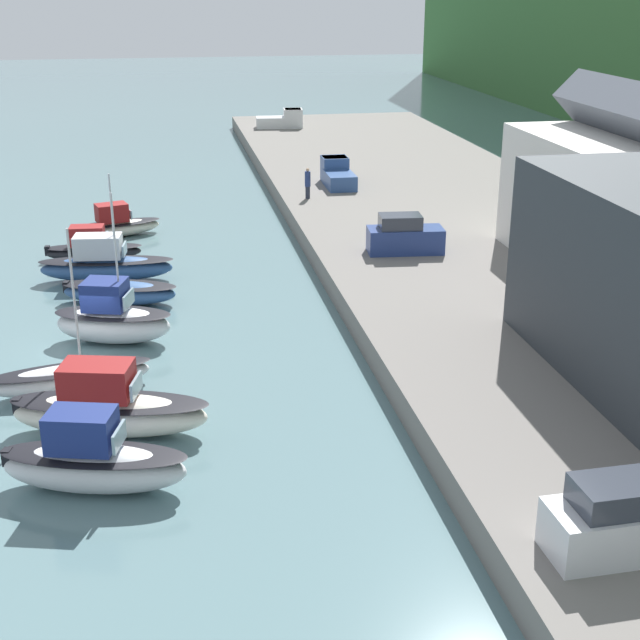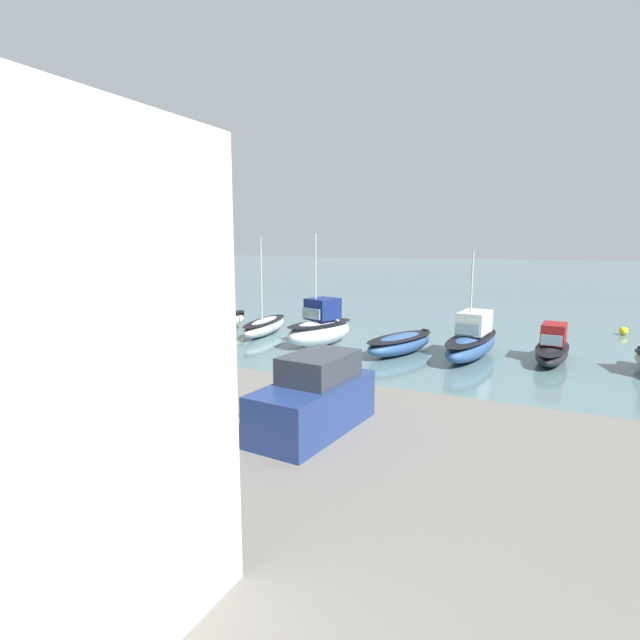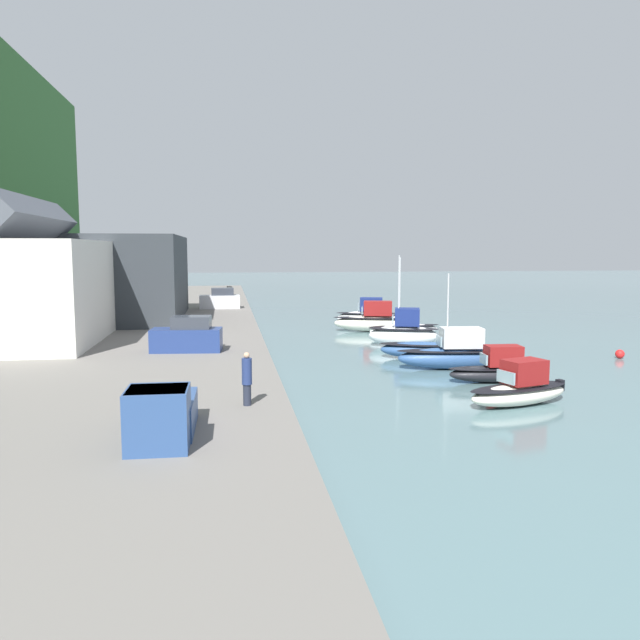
{
  "view_description": "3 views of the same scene",
  "coord_description": "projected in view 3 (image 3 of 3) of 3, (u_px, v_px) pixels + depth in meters",
  "views": [
    {
      "loc": [
        38.39,
        3.64,
        15.63
      ],
      "look_at": [
        4.73,
        9.75,
        2.49
      ],
      "focal_mm": 50.0,
      "sensor_mm": 36.0,
      "label": 1
    },
    {
      "loc": [
        -14.18,
        28.92,
        6.54
      ],
      "look_at": [
        -1.9,
        3.78,
        2.08
      ],
      "focal_mm": 28.0,
      "sensor_mm": 36.0,
      "label": 2
    },
    {
      "loc": [
        -46.46,
        14.48,
        7.4
      ],
      "look_at": [
        4.31,
        6.85,
        1.61
      ],
      "focal_mm": 35.0,
      "sensor_mm": 36.0,
      "label": 3
    }
  ],
  "objects": [
    {
      "name": "pickup_truck_0",
      "position": [
        162.0,
        415.0,
        20.28
      ],
      "size": [
        4.75,
        2.04,
        1.9
      ],
      "rotation": [
        0.0,
        0.0,
        1.56
      ],
      "color": "#2D4C84",
      "rests_on": "quay_promenade"
    },
    {
      "name": "mooring_buoy_0",
      "position": [
        620.0,
        354.0,
        42.65
      ],
      "size": [
        0.61,
        0.61,
        0.61
      ],
      "color": "red",
      "rests_on": "ground_plane"
    },
    {
      "name": "moored_boat_2",
      "position": [
        456.0,
        354.0,
        38.84
      ],
      "size": [
        2.8,
        7.54,
        5.96
      ],
      "rotation": [
        0.0,
        0.0,
        -0.11
      ],
      "color": "#33568E",
      "rests_on": "ground_plane"
    },
    {
      "name": "parked_car_0",
      "position": [
        187.0,
        336.0,
        37.9
      ],
      "size": [
        2.18,
        4.35,
        2.16
      ],
      "rotation": [
        0.0,
        0.0,
        -0.09
      ],
      "color": "navy",
      "rests_on": "quay_promenade"
    },
    {
      "name": "moored_boat_6",
      "position": [
        374.0,
        320.0,
        56.58
      ],
      "size": [
        3.85,
        7.65,
        2.77
      ],
      "rotation": [
        0.0,
        0.0,
        -0.24
      ],
      "color": "white",
      "rests_on": "ground_plane"
    },
    {
      "name": "moored_boat_3",
      "position": [
        424.0,
        349.0,
        42.61
      ],
      "size": [
        3.6,
        6.32,
        1.15
      ],
      "rotation": [
        0.0,
        0.0,
        -0.28
      ],
      "color": "#33568E",
      "rests_on": "ground_plane"
    },
    {
      "name": "harbor_clubhouse",
      "position": [
        32.0,
        287.0,
        41.34
      ],
      "size": [
        14.58,
        8.53,
        9.68
      ],
      "color": "silver",
      "rests_on": "quay_promenade"
    },
    {
      "name": "moored_boat_0",
      "position": [
        520.0,
        389.0,
        29.83
      ],
      "size": [
        3.33,
        5.94,
        2.17
      ],
      "rotation": [
        0.0,
        0.0,
        0.29
      ],
      "color": "white",
      "rests_on": "ground_plane"
    },
    {
      "name": "dog_on_quay",
      "position": [
        229.0,
        287.0,
        95.33
      ],
      "size": [
        0.51,
        0.88,
        0.68
      ],
      "rotation": [
        0.0,
        0.0,
        0.28
      ],
      "color": "black",
      "rests_on": "quay_promenade"
    },
    {
      "name": "ground_plane",
      "position": [
        415.0,
        345.0,
        48.62
      ],
      "size": [
        320.0,
        320.0,
        0.0
      ],
      "primitive_type": "plane",
      "color": "slate"
    },
    {
      "name": "moored_boat_4",
      "position": [
        404.0,
        332.0,
        47.75
      ],
      "size": [
        3.61,
        5.79,
        6.98
      ],
      "rotation": [
        0.0,
        0.0,
        -0.28
      ],
      "color": "white",
      "rests_on": "ground_plane"
    },
    {
      "name": "quay_promenade",
      "position": [
        119.0,
        344.0,
        45.26
      ],
      "size": [
        125.25,
        20.58,
        1.24
      ],
      "color": "slate",
      "rests_on": "ground_plane"
    },
    {
      "name": "moored_boat_1",
      "position": [
        499.0,
        369.0,
        34.96
      ],
      "size": [
        2.01,
        5.78,
        2.07
      ],
      "rotation": [
        0.0,
        0.0,
        -0.06
      ],
      "color": "black",
      "rests_on": "ground_plane"
    },
    {
      "name": "yacht_club_building",
      "position": [
        116.0,
        277.0,
        55.88
      ],
      "size": [
        17.31,
        11.74,
        7.4
      ],
      "color": "#2D3338",
      "rests_on": "quay_promenade"
    },
    {
      "name": "moored_boat_5",
      "position": [
        404.0,
        330.0,
        53.03
      ],
      "size": [
        2.68,
        6.69,
        6.77
      ],
      "rotation": [
        0.0,
        0.0,
        0.17
      ],
      "color": "silver",
      "rests_on": "ground_plane"
    },
    {
      "name": "moored_boat_7",
      "position": [
        369.0,
        316.0,
        60.4
      ],
      "size": [
        3.49,
        6.49,
        2.8
      ],
      "rotation": [
        0.0,
        0.0,
        -0.26
      ],
      "color": "silver",
      "rests_on": "ground_plane"
    },
    {
      "name": "parked_car_1",
      "position": [
        220.0,
        300.0,
        65.8
      ],
      "size": [
        1.91,
        4.25,
        2.16
      ],
      "rotation": [
        0.0,
        0.0,
        0.03
      ],
      "color": "silver",
      "rests_on": "quay_promenade"
    },
    {
      "name": "person_on_quay",
      "position": [
        247.0,
        378.0,
        24.67
      ],
      "size": [
        0.4,
        0.4,
        2.14
      ],
      "color": "#232838",
      "rests_on": "quay_promenade"
    }
  ]
}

